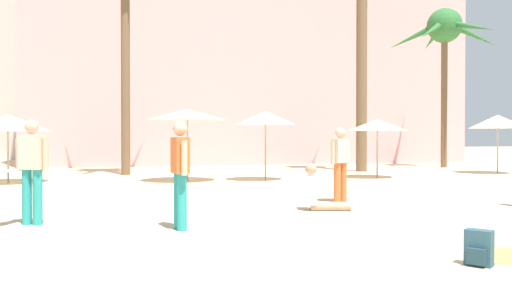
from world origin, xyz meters
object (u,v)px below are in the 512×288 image
cafe_umbrella_0 (8,123)px  palm_tree_left (444,34)px  cafe_umbrella_3 (187,115)px  cafe_umbrella_5 (498,122)px  person_far_right (340,161)px  person_mid_left (32,167)px  person_near_right (180,170)px  person_mid_right (318,194)px  cafe_umbrella_2 (265,118)px  backpack (479,248)px  cafe_umbrella_4 (377,125)px

cafe_umbrella_0 → palm_tree_left: bearing=12.9°
cafe_umbrella_3 → cafe_umbrella_5: size_ratio=1.10×
cafe_umbrella_0 → person_far_right: bearing=-40.0°
person_mid_left → cafe_umbrella_5: bearing=-37.1°
person_near_right → cafe_umbrella_5: bearing=-153.2°
palm_tree_left → cafe_umbrella_3: bearing=-158.9°
cafe_umbrella_0 → cafe_umbrella_5: size_ratio=1.13×
person_mid_right → palm_tree_left: bearing=65.3°
person_far_right → person_mid_right: size_ratio=1.73×
cafe_umbrella_2 → cafe_umbrella_5: cafe_umbrella_5 is taller
palm_tree_left → cafe_umbrella_0: bearing=-167.1°
cafe_umbrella_2 → person_mid_right: 7.54m
backpack → cafe_umbrella_5: bearing=-167.0°
person_mid_left → cafe_umbrella_4: bearing=-28.5°
person_far_right → person_mid_left: bearing=79.6°
cafe_umbrella_3 → person_near_right: (-1.18, -9.09, -1.25)m
cafe_umbrella_0 → backpack: (7.57, -13.05, -1.72)m
cafe_umbrella_4 → person_mid_left: size_ratio=1.19×
backpack → person_mid_left: size_ratio=0.23×
cafe_umbrella_3 → person_mid_right: (1.79, -7.47, -1.88)m
cafe_umbrella_4 → person_far_right: bearing=-123.1°
cafe_umbrella_2 → cafe_umbrella_3: size_ratio=0.91×
person_mid_right → person_mid_left: 5.43m
cafe_umbrella_3 → cafe_umbrella_5: cafe_umbrella_3 is taller
person_near_right → person_mid_right: 3.45m
person_far_right → cafe_umbrella_5: bearing=-79.2°
person_near_right → cafe_umbrella_0: bearing=-74.7°
cafe_umbrella_3 → person_mid_left: bearing=-114.1°
backpack → person_far_right: (0.81, 6.02, 0.73)m
cafe_umbrella_4 → cafe_umbrella_5: cafe_umbrella_5 is taller
cafe_umbrella_2 → person_near_right: bearing=-113.1°
person_mid_right → cafe_umbrella_4: bearing=72.7°
cafe_umbrella_4 → person_near_right: cafe_umbrella_4 is taller
person_mid_right → person_mid_left: person_mid_left is taller
cafe_umbrella_5 → palm_tree_left: bearing=86.4°
person_mid_left → person_near_right: bearing=-90.4°
palm_tree_left → cafe_umbrella_2: bearing=-153.3°
cafe_umbrella_3 → backpack: 12.65m
cafe_umbrella_0 → cafe_umbrella_5: cafe_umbrella_5 is taller
cafe_umbrella_0 → person_mid_right: cafe_umbrella_0 is taller
person_near_right → person_mid_right: person_near_right is taller
cafe_umbrella_2 → backpack: 12.32m
palm_tree_left → cafe_umbrella_5: 5.94m
backpack → palm_tree_left: bearing=-160.3°
cafe_umbrella_0 → person_far_right: 10.98m
backpack → person_mid_right: bearing=-126.4°
cafe_umbrella_2 → person_mid_left: (-6.20, -7.81, -1.13)m
person_mid_right → cafe_umbrella_3: bearing=120.4°
cafe_umbrella_3 → cafe_umbrella_2: bearing=-4.0°
cafe_umbrella_0 → cafe_umbrella_2: 8.29m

